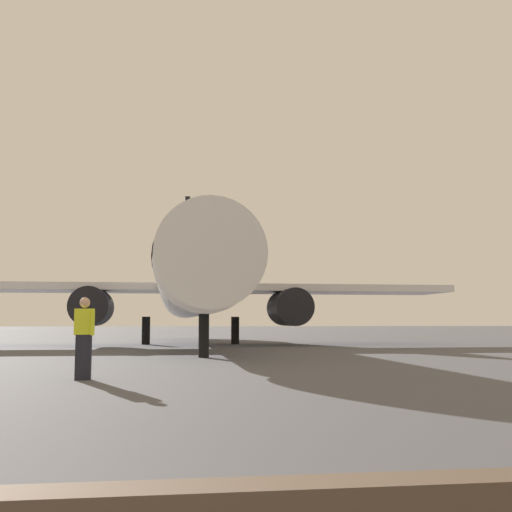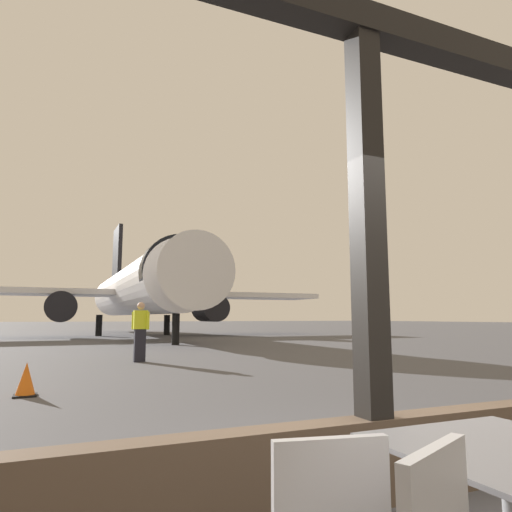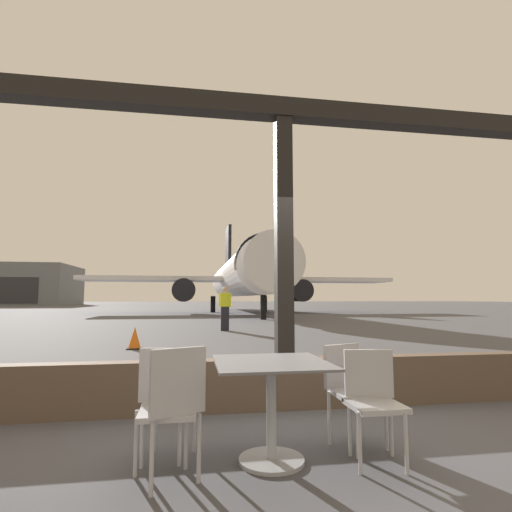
{
  "view_description": "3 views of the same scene",
  "coord_description": "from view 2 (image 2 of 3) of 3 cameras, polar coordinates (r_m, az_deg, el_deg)",
  "views": [
    {
      "loc": [
        1.99,
        -2.6,
        1.23
      ],
      "look_at": [
        4.86,
        18.12,
        3.42
      ],
      "focal_mm": 43.88,
      "sensor_mm": 36.0,
      "label": 1
    },
    {
      "loc": [
        -2.15,
        -2.82,
        1.29
      ],
      "look_at": [
        5.8,
        15.44,
        3.95
      ],
      "focal_mm": 32.36,
      "sensor_mm": 36.0,
      "label": 2
    },
    {
      "loc": [
        -1.09,
        -4.63,
        1.28
      ],
      "look_at": [
        2.38,
        16.86,
        3.63
      ],
      "focal_mm": 27.54,
      "sensor_mm": 36.0,
      "label": 3
    }
  ],
  "objects": [
    {
      "name": "traffic_cone",
      "position": [
        8.77,
        -26.56,
        -13.57
      ],
      "size": [
        0.36,
        0.36,
        0.55
      ],
      "color": "orange",
      "rests_on": "ground"
    },
    {
      "name": "ground_plane",
      "position": [
        42.89,
        -20.9,
        -8.83
      ],
      "size": [
        220.0,
        220.0,
        0.0
      ],
      "primitive_type": "plane",
      "color": "#4C4C51"
    },
    {
      "name": "airplane",
      "position": [
        33.44,
        -14.36,
        -4.04
      ],
      "size": [
        27.28,
        30.02,
        10.01
      ],
      "color": "silver",
      "rests_on": "ground"
    },
    {
      "name": "window_frame",
      "position": [
        3.55,
        13.94,
        -5.94
      ],
      "size": [
        8.2,
        0.24,
        3.78
      ],
      "color": "brown",
      "rests_on": "ground"
    },
    {
      "name": "ground_crew_worker",
      "position": [
        14.17,
        -14.12,
        -8.95
      ],
      "size": [
        0.47,
        0.39,
        1.74
      ],
      "color": "black",
      "rests_on": "ground"
    }
  ]
}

